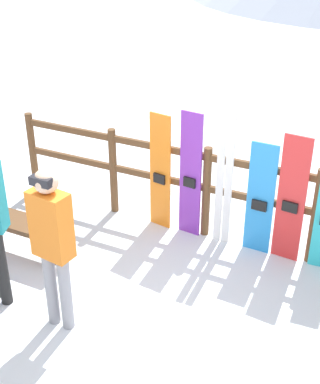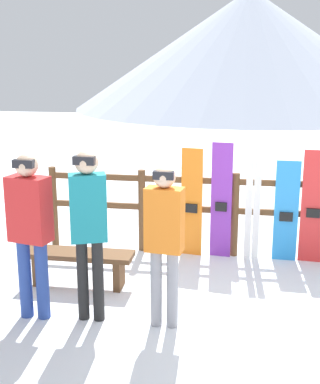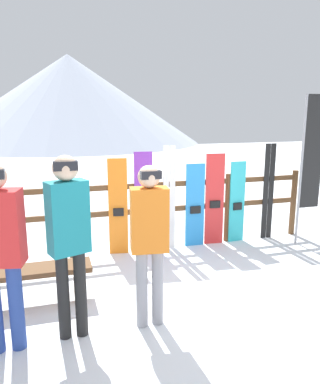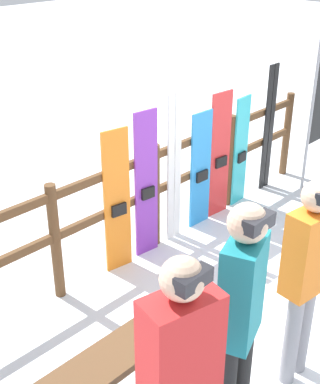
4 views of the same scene
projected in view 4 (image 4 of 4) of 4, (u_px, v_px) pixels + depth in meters
ground_plane at (301, 318)px, 4.77m from camera, size 40.00×40.00×0.00m
fence at (155, 187)px, 5.59m from camera, size 5.24×0.10×1.16m
bench at (109, 369)px, 3.80m from camera, size 1.31×0.36×0.42m
person_orange at (307, 268)px, 3.73m from camera, size 0.39×0.24×1.67m
person_teal at (241, 308)px, 3.21m from camera, size 0.41×0.31×1.79m
person_red at (180, 373)px, 2.82m from camera, size 0.46×0.31×1.74m
snowboard_orange at (117, 203)px, 5.16m from camera, size 0.29×0.09×1.49m
snowboard_purple at (146, 186)px, 5.39m from camera, size 0.28×0.08×1.57m
ski_pair_white at (174, 169)px, 5.65m from camera, size 0.19×0.02×1.66m
snowboard_blue at (201, 170)px, 6.00m from camera, size 0.32×0.06×1.36m
snowboard_red at (220, 156)px, 6.18m from camera, size 0.32×0.07×1.51m
snowboard_cyan at (241, 152)px, 6.48m from camera, size 0.28×0.07×1.36m
ski_pair_black at (269, 128)px, 6.80m from camera, size 0.20×0.02×1.64m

